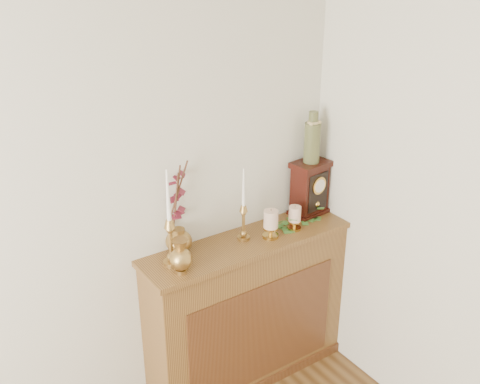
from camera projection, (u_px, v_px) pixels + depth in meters
console_shelf at (248, 314)px, 3.25m from camera, size 1.24×0.34×0.93m
candlestick_left at (170, 235)px, 2.75m from camera, size 0.09×0.09×0.51m
candlestick_center at (243, 217)px, 3.00m from camera, size 0.07×0.07×0.41m
bud_vase at (181, 257)px, 2.71m from camera, size 0.11×0.11×0.18m
ginger_jar at (177, 209)px, 2.86m from camera, size 0.21×0.22×0.51m
pillar_candle_left at (271, 223)px, 3.04m from camera, size 0.09×0.09×0.17m
pillar_candle_right at (295, 217)px, 3.13m from camera, size 0.08×0.08×0.15m
ivy_garland at (298, 223)px, 3.20m from camera, size 0.36×0.19×0.07m
mantel_clock at (310, 189)px, 3.28m from camera, size 0.23×0.18×0.33m
ceramic_vase at (312, 140)px, 3.16m from camera, size 0.09×0.09×0.30m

